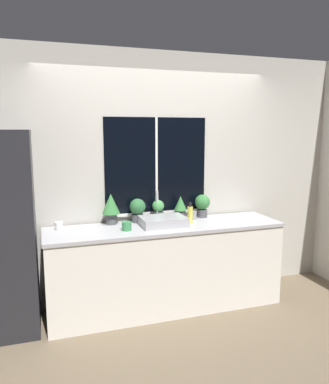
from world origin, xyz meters
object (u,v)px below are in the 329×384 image
potted_plant_left (138,209)px  mug_green (127,226)px  potted_plant_center (158,210)px  mug_white (59,226)px  mug_grey (193,215)px  potted_plant_right (180,206)px  soap_bottle (190,214)px  potted_plant_far_left (111,206)px  potted_plant_far_right (202,204)px  sink (163,221)px

potted_plant_left → mug_green: 0.36m
potted_plant_center → mug_white: 1.05m
mug_green → mug_grey: bearing=15.7°
potted_plant_right → soap_bottle: bearing=-78.8°
potted_plant_left → potted_plant_center: size_ratio=1.12×
potted_plant_far_left → mug_white: size_ratio=4.03×
potted_plant_far_right → potted_plant_center: bearing=180.0°
mug_grey → potted_plant_far_left: bearing=175.5°
potted_plant_right → mug_grey: bearing=-29.3°
potted_plant_far_right → mug_white: 1.57m
mug_white → mug_grey: 1.43m
potted_plant_right → soap_bottle: potted_plant_right is taller
sink → soap_bottle: (0.31, 0.03, 0.04)m
sink → potted_plant_far_left: (-0.50, 0.22, 0.14)m
sink → potted_plant_far_left: 0.56m
potted_plant_far_right → soap_bottle: potted_plant_far_right is taller
potted_plant_center → soap_bottle: size_ratio=1.04×
mug_green → potted_plant_far_right: bearing=17.5°
potted_plant_far_left → potted_plant_right: bearing=0.0°
potted_plant_center → mug_green: size_ratio=2.41×
potted_plant_center → potted_plant_right: bearing=0.0°
potted_plant_far_right → mug_green: potted_plant_far_right is taller
potted_plant_center → mug_white: size_ratio=2.84×
sink → soap_bottle: bearing=5.6°
sink → mug_green: (-0.40, -0.07, -0.00)m
sink → potted_plant_far_left: sink is taller
potted_plant_center → soap_bottle: (0.30, -0.19, -0.03)m
mug_white → potted_plant_center: bearing=3.1°
potted_plant_center → potted_plant_far_right: potted_plant_far_right is taller
potted_plant_right → mug_green: 0.74m
potted_plant_left → potted_plant_far_right: 0.75m
potted_plant_far_right → mug_grey: potted_plant_far_right is taller
potted_plant_left → mug_white: size_ratio=3.18×
potted_plant_left → mug_grey: bearing=-6.6°
potted_plant_left → potted_plant_far_right: size_ratio=0.98×
potted_plant_center → mug_white: (-1.04, -0.06, -0.08)m
potted_plant_center → mug_grey: 0.40m
sink → potted_plant_far_right: size_ratio=1.77×
potted_plant_left → mug_grey: size_ratio=2.85×
sink → mug_grey: (0.40, 0.15, -0.00)m
potted_plant_far_left → potted_plant_far_right: (1.03, 0.00, -0.04)m
potted_plant_center → potted_plant_right: 0.26m
potted_plant_far_right → mug_green: size_ratio=2.76×
potted_plant_far_right → mug_white: (-1.56, -0.06, -0.11)m
potted_plant_far_left → potted_plant_far_right: size_ratio=1.25×
potted_plant_right → potted_plant_far_right: (0.26, 0.00, 0.01)m
potted_plant_right → sink: bearing=-140.9°
sink → mug_white: size_ratio=5.74×
potted_plant_far_right → soap_bottle: bearing=-139.4°
soap_bottle → mug_white: 1.35m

